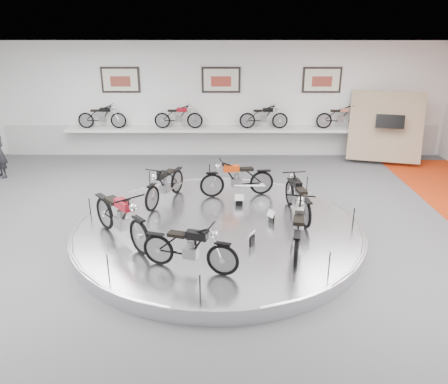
{
  "coord_description": "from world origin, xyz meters",
  "views": [
    {
      "loc": [
        0.17,
        -8.56,
        4.46
      ],
      "look_at": [
        0.13,
        0.6,
        0.96
      ],
      "focal_mm": 35.0,
      "sensor_mm": 36.0,
      "label": 1
    }
  ],
  "objects_px": {
    "bike_a": "(298,196)",
    "bike_c": "(165,184)",
    "shelf": "(221,130)",
    "bike_e": "(190,247)",
    "bike_d": "(121,216)",
    "bike_f": "(299,226)",
    "bike_b": "(237,178)",
    "display_platform": "(218,230)"
  },
  "relations": [
    {
      "from": "bike_f",
      "to": "bike_d",
      "type": "bearing_deg",
      "value": 95.36
    },
    {
      "from": "shelf",
      "to": "bike_e",
      "type": "bearing_deg",
      "value": -93.26
    },
    {
      "from": "bike_a",
      "to": "bike_b",
      "type": "distance_m",
      "value": 1.87
    },
    {
      "from": "bike_a",
      "to": "shelf",
      "type": "bearing_deg",
      "value": 9.13
    },
    {
      "from": "bike_a",
      "to": "bike_b",
      "type": "relative_size",
      "value": 0.99
    },
    {
      "from": "shelf",
      "to": "bike_a",
      "type": "distance_m",
      "value": 6.18
    },
    {
      "from": "display_platform",
      "to": "bike_c",
      "type": "distance_m",
      "value": 2.02
    },
    {
      "from": "bike_a",
      "to": "bike_c",
      "type": "height_order",
      "value": "bike_c"
    },
    {
      "from": "display_platform",
      "to": "bike_e",
      "type": "distance_m",
      "value": 2.08
    },
    {
      "from": "display_platform",
      "to": "bike_d",
      "type": "distance_m",
      "value": 2.23
    },
    {
      "from": "display_platform",
      "to": "bike_f",
      "type": "bearing_deg",
      "value": -36.0
    },
    {
      "from": "bike_a",
      "to": "bike_d",
      "type": "bearing_deg",
      "value": 100.65
    },
    {
      "from": "bike_c",
      "to": "bike_f",
      "type": "bearing_deg",
      "value": 70.39
    },
    {
      "from": "bike_a",
      "to": "bike_c",
      "type": "distance_m",
      "value": 3.29
    },
    {
      "from": "bike_d",
      "to": "bike_f",
      "type": "xyz_separation_m",
      "value": [
        3.56,
        -0.37,
        -0.05
      ]
    },
    {
      "from": "bike_a",
      "to": "bike_f",
      "type": "xyz_separation_m",
      "value": [
        -0.24,
        -1.66,
        0.02
      ]
    },
    {
      "from": "shelf",
      "to": "bike_f",
      "type": "bearing_deg",
      "value": -78.11
    },
    {
      "from": "bike_b",
      "to": "bike_e",
      "type": "bearing_deg",
      "value": 66.63
    },
    {
      "from": "bike_e",
      "to": "bike_f",
      "type": "height_order",
      "value": "bike_f"
    },
    {
      "from": "shelf",
      "to": "bike_a",
      "type": "bearing_deg",
      "value": -72.72
    },
    {
      "from": "bike_b",
      "to": "bike_f",
      "type": "distance_m",
      "value": 3.14
    },
    {
      "from": "display_platform",
      "to": "bike_b",
      "type": "distance_m",
      "value": 1.94
    },
    {
      "from": "shelf",
      "to": "bike_b",
      "type": "height_order",
      "value": "bike_b"
    },
    {
      "from": "bike_a",
      "to": "bike_b",
      "type": "height_order",
      "value": "bike_b"
    },
    {
      "from": "bike_f",
      "to": "bike_b",
      "type": "bearing_deg",
      "value": 32.37
    },
    {
      "from": "bike_a",
      "to": "bike_f",
      "type": "relative_size",
      "value": 0.95
    },
    {
      "from": "bike_e",
      "to": "bike_b",
      "type": "bearing_deg",
      "value": 92.99
    },
    {
      "from": "bike_b",
      "to": "display_platform",
      "type": "bearing_deg",
      "value": 66.23
    },
    {
      "from": "bike_b",
      "to": "bike_c",
      "type": "xyz_separation_m",
      "value": [
        -1.81,
        -0.42,
        -0.0
      ]
    },
    {
      "from": "display_platform",
      "to": "bike_a",
      "type": "relative_size",
      "value": 3.95
    },
    {
      "from": "bike_e",
      "to": "bike_a",
      "type": "bearing_deg",
      "value": 63.77
    },
    {
      "from": "display_platform",
      "to": "bike_d",
      "type": "relative_size",
      "value": 3.43
    },
    {
      "from": "display_platform",
      "to": "bike_b",
      "type": "height_order",
      "value": "bike_b"
    },
    {
      "from": "bike_b",
      "to": "bike_c",
      "type": "bearing_deg",
      "value": 3.76
    },
    {
      "from": "bike_c",
      "to": "bike_b",
      "type": "bearing_deg",
      "value": 123.91
    },
    {
      "from": "bike_b",
      "to": "bike_a",
      "type": "bearing_deg",
      "value": 128.04
    },
    {
      "from": "shelf",
      "to": "bike_d",
      "type": "xyz_separation_m",
      "value": [
        -1.96,
        -7.19,
        -0.15
      ]
    },
    {
      "from": "bike_c",
      "to": "bike_f",
      "type": "relative_size",
      "value": 0.96
    },
    {
      "from": "display_platform",
      "to": "bike_f",
      "type": "height_order",
      "value": "bike_f"
    },
    {
      "from": "bike_b",
      "to": "shelf",
      "type": "bearing_deg",
      "value": -93.52
    },
    {
      "from": "bike_c",
      "to": "bike_e",
      "type": "xyz_separation_m",
      "value": [
        0.87,
        -3.29,
        -0.02
      ]
    },
    {
      "from": "bike_e",
      "to": "display_platform",
      "type": "bearing_deg",
      "value": 93.36
    }
  ]
}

